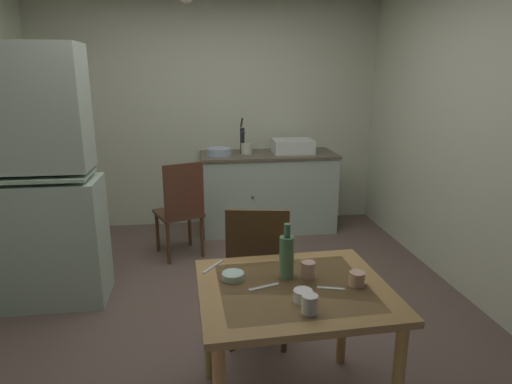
{
  "coord_description": "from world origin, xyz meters",
  "views": [
    {
      "loc": [
        -0.19,
        -3.0,
        1.73
      ],
      "look_at": [
        0.23,
        -0.04,
        0.91
      ],
      "focal_mm": 30.46,
      "sensor_mm": 36.0,
      "label": 1
    }
  ],
  "objects_px": {
    "hand_pump": "(242,138)",
    "serving_bowl_wide": "(233,276)",
    "chair_by_counter": "(181,209)",
    "dining_table": "(293,306)",
    "glass_bottle": "(287,256)",
    "teacup_mint": "(357,279)",
    "chair_far_side": "(258,274)",
    "mixing_bowl_counter": "(219,152)",
    "sink_basin": "(293,146)",
    "hutch_cabinet": "(31,189)"
  },
  "relations": [
    {
      "from": "mixing_bowl_counter",
      "to": "chair_by_counter",
      "type": "height_order",
      "value": "mixing_bowl_counter"
    },
    {
      "from": "dining_table",
      "to": "serving_bowl_wide",
      "type": "xyz_separation_m",
      "value": [
        -0.29,
        0.12,
        0.12
      ]
    },
    {
      "from": "mixing_bowl_counter",
      "to": "dining_table",
      "type": "distance_m",
      "value": 2.78
    },
    {
      "from": "hutch_cabinet",
      "to": "hand_pump",
      "type": "xyz_separation_m",
      "value": [
        1.73,
        1.44,
        0.14
      ]
    },
    {
      "from": "hand_pump",
      "to": "chair_far_side",
      "type": "relative_size",
      "value": 0.41
    },
    {
      "from": "dining_table",
      "to": "glass_bottle",
      "type": "xyz_separation_m",
      "value": [
        -0.02,
        0.11,
        0.22
      ]
    },
    {
      "from": "dining_table",
      "to": "teacup_mint",
      "type": "height_order",
      "value": "teacup_mint"
    },
    {
      "from": "mixing_bowl_counter",
      "to": "chair_by_counter",
      "type": "distance_m",
      "value": 0.87
    },
    {
      "from": "hutch_cabinet",
      "to": "mixing_bowl_counter",
      "type": "relative_size",
      "value": 7.13
    },
    {
      "from": "chair_far_side",
      "to": "glass_bottle",
      "type": "height_order",
      "value": "glass_bottle"
    },
    {
      "from": "hand_pump",
      "to": "serving_bowl_wide",
      "type": "xyz_separation_m",
      "value": [
        -0.35,
        -2.73,
        -0.31
      ]
    },
    {
      "from": "mixing_bowl_counter",
      "to": "teacup_mint",
      "type": "height_order",
      "value": "mixing_bowl_counter"
    },
    {
      "from": "serving_bowl_wide",
      "to": "dining_table",
      "type": "bearing_deg",
      "value": -23.03
    },
    {
      "from": "hutch_cabinet",
      "to": "chair_far_side",
      "type": "xyz_separation_m",
      "value": [
        1.58,
        -0.79,
        -0.41
      ]
    },
    {
      "from": "sink_basin",
      "to": "chair_by_counter",
      "type": "distance_m",
      "value": 1.49
    },
    {
      "from": "sink_basin",
      "to": "glass_bottle",
      "type": "xyz_separation_m",
      "value": [
        -0.63,
        -2.7,
        -0.11
      ]
    },
    {
      "from": "serving_bowl_wide",
      "to": "chair_by_counter",
      "type": "bearing_deg",
      "value": 99.28
    },
    {
      "from": "serving_bowl_wide",
      "to": "teacup_mint",
      "type": "bearing_deg",
      "value": -14.27
    },
    {
      "from": "mixing_bowl_counter",
      "to": "teacup_mint",
      "type": "bearing_deg",
      "value": -79.54
    },
    {
      "from": "sink_basin",
      "to": "teacup_mint",
      "type": "bearing_deg",
      "value": -96.21
    },
    {
      "from": "hutch_cabinet",
      "to": "sink_basin",
      "type": "distance_m",
      "value": 2.68
    },
    {
      "from": "dining_table",
      "to": "glass_bottle",
      "type": "relative_size",
      "value": 3.33
    },
    {
      "from": "mixing_bowl_counter",
      "to": "glass_bottle",
      "type": "distance_m",
      "value": 2.66
    },
    {
      "from": "serving_bowl_wide",
      "to": "glass_bottle",
      "type": "distance_m",
      "value": 0.29
    },
    {
      "from": "dining_table",
      "to": "glass_bottle",
      "type": "distance_m",
      "value": 0.25
    },
    {
      "from": "chair_far_side",
      "to": "sink_basin",
      "type": "bearing_deg",
      "value": 72.11
    },
    {
      "from": "mixing_bowl_counter",
      "to": "dining_table",
      "type": "height_order",
      "value": "mixing_bowl_counter"
    },
    {
      "from": "dining_table",
      "to": "chair_far_side",
      "type": "bearing_deg",
      "value": 98.05
    },
    {
      "from": "chair_by_counter",
      "to": "serving_bowl_wide",
      "type": "bearing_deg",
      "value": -80.72
    },
    {
      "from": "sink_basin",
      "to": "mixing_bowl_counter",
      "type": "bearing_deg",
      "value": -176.52
    },
    {
      "from": "chair_far_side",
      "to": "teacup_mint",
      "type": "xyz_separation_m",
      "value": [
        0.4,
        -0.65,
        0.26
      ]
    },
    {
      "from": "chair_far_side",
      "to": "glass_bottle",
      "type": "xyz_separation_m",
      "value": [
        0.07,
        -0.51,
        0.35
      ]
    },
    {
      "from": "hand_pump",
      "to": "chair_far_side",
      "type": "distance_m",
      "value": 2.3
    },
    {
      "from": "dining_table",
      "to": "teacup_mint",
      "type": "relative_size",
      "value": 12.37
    },
    {
      "from": "chair_far_side",
      "to": "serving_bowl_wide",
      "type": "distance_m",
      "value": 0.59
    },
    {
      "from": "glass_bottle",
      "to": "sink_basin",
      "type": "bearing_deg",
      "value": 76.8
    },
    {
      "from": "dining_table",
      "to": "chair_by_counter",
      "type": "distance_m",
      "value": 2.21
    },
    {
      "from": "sink_basin",
      "to": "teacup_mint",
      "type": "relative_size",
      "value": 5.69
    },
    {
      "from": "mixing_bowl_counter",
      "to": "chair_by_counter",
      "type": "xyz_separation_m",
      "value": [
        -0.41,
        -0.64,
        -0.43
      ]
    },
    {
      "from": "chair_far_side",
      "to": "chair_by_counter",
      "type": "distance_m",
      "value": 1.58
    },
    {
      "from": "chair_far_side",
      "to": "teacup_mint",
      "type": "relative_size",
      "value": 12.42
    },
    {
      "from": "hand_pump",
      "to": "teacup_mint",
      "type": "bearing_deg",
      "value": -85.07
    },
    {
      "from": "hutch_cabinet",
      "to": "teacup_mint",
      "type": "relative_size",
      "value": 25.13
    },
    {
      "from": "teacup_mint",
      "to": "hutch_cabinet",
      "type": "bearing_deg",
      "value": 143.95
    },
    {
      "from": "hand_pump",
      "to": "chair_by_counter",
      "type": "relative_size",
      "value": 0.41
    },
    {
      "from": "chair_by_counter",
      "to": "teacup_mint",
      "type": "relative_size",
      "value": 12.27
    },
    {
      "from": "sink_basin",
      "to": "chair_far_side",
      "type": "bearing_deg",
      "value": -107.89
    },
    {
      "from": "chair_by_counter",
      "to": "serving_bowl_wide",
      "type": "relative_size",
      "value": 8.42
    },
    {
      "from": "chair_far_side",
      "to": "serving_bowl_wide",
      "type": "relative_size",
      "value": 8.52
    },
    {
      "from": "sink_basin",
      "to": "mixing_bowl_counter",
      "type": "relative_size",
      "value": 1.62
    }
  ]
}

